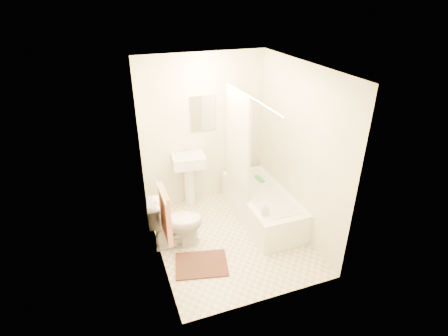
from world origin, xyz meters
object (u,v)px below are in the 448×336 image
object	(u,v)px
toilet	(176,223)
bathtub	(262,205)
soap_bottle	(265,209)
bath_mat	(202,264)
sink	(189,178)

from	to	relation	value
toilet	bathtub	distance (m)	1.40
toilet	soap_bottle	xyz separation A→B (m)	(1.15, -0.37, 0.20)
toilet	soap_bottle	bearing A→B (deg)	-99.43
bath_mat	soap_bottle	distance (m)	1.11
bathtub	soap_bottle	distance (m)	0.68
toilet	soap_bottle	size ratio (longest dim) A/B	3.81
sink	bathtub	size ratio (longest dim) A/B	0.59
toilet	bath_mat	distance (m)	0.66
sink	bath_mat	distance (m)	1.56
toilet	bath_mat	size ratio (longest dim) A/B	1.10
bath_mat	bathtub	bearing A→B (deg)	30.74
soap_bottle	sink	bearing A→B (deg)	118.32
sink	soap_bottle	bearing A→B (deg)	-54.95
sink	bath_mat	world-z (taller)	sink
bathtub	toilet	bearing A→B (deg)	-172.52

